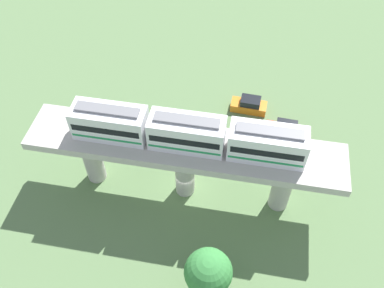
{
  "coord_description": "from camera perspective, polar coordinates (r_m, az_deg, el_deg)",
  "views": [
    {
      "loc": [
        23.63,
        4.99,
        35.88
      ],
      "look_at": [
        -2.5,
        0.25,
        4.34
      ],
      "focal_mm": 39.25,
      "sensor_mm": 36.0,
      "label": 1
    }
  ],
  "objects": [
    {
      "name": "parked_car_orange",
      "position": [
        50.51,
        7.77,
        5.26
      ],
      "size": [
        1.99,
        4.28,
        1.76
      ],
      "rotation": [
        0.0,
        0.0,
        -0.05
      ],
      "color": "orange",
      "rests_on": "ground"
    },
    {
      "name": "viaduct",
      "position": [
        38.81,
        -1.03,
        -1.62
      ],
      "size": [
        5.2,
        28.85,
        7.23
      ],
      "color": "#B7B2AA",
      "rests_on": "ground"
    },
    {
      "name": "parked_car_black",
      "position": [
        47.44,
        -4.84,
        1.88
      ],
      "size": [
        2.34,
        4.4,
        1.76
      ],
      "rotation": [
        0.0,
        0.0,
        -0.13
      ],
      "color": "black",
      "rests_on": "ground"
    },
    {
      "name": "train",
      "position": [
        36.28,
        -0.7,
        1.53
      ],
      "size": [
        2.64,
        20.5,
        3.24
      ],
      "color": "white",
      "rests_on": "viaduct"
    },
    {
      "name": "tree_near_viaduct",
      "position": [
        35.24,
        2.23,
        -17.01
      ],
      "size": [
        3.97,
        3.97,
        5.48
      ],
      "color": "brown",
      "rests_on": "ground"
    },
    {
      "name": "parked_car_red",
      "position": [
        48.45,
        12.49,
        1.88
      ],
      "size": [
        2.01,
        4.28,
        1.76
      ],
      "rotation": [
        0.0,
        0.0,
        -0.05
      ],
      "color": "red",
      "rests_on": "ground"
    },
    {
      "name": "ground_plane",
      "position": [
        43.25,
        -0.93,
        -6.16
      ],
      "size": [
        120.0,
        120.0,
        0.0
      ],
      "primitive_type": "plane",
      "color": "#5B7A4C"
    }
  ]
}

